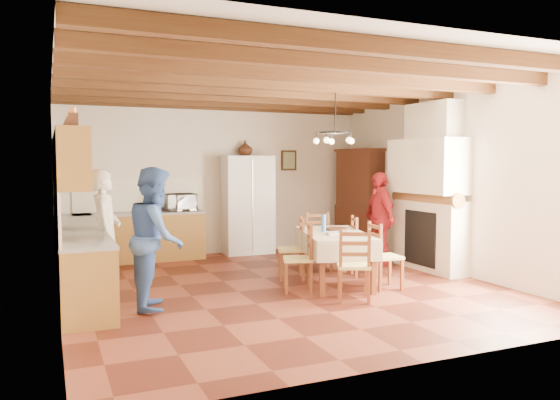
{
  "coord_description": "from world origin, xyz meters",
  "views": [
    {
      "loc": [
        -3.09,
        -7.17,
        1.82
      ],
      "look_at": [
        0.1,
        0.3,
        1.25
      ],
      "focal_mm": 35.0,
      "sensor_mm": 36.0,
      "label": 1
    }
  ],
  "objects_px": {
    "chair_left_near": "(298,258)",
    "person_woman_red": "(379,219)",
    "chair_left_far": "(291,248)",
    "chair_end_near": "(354,264)",
    "hutch": "(360,200)",
    "dining_table": "(334,238)",
    "chair_right_near": "(385,255)",
    "chair_end_far": "(319,241)",
    "refrigerator": "(246,204)",
    "person_woman_blue": "(156,238)",
    "chair_right_far": "(365,246)",
    "person_man": "(105,232)",
    "microwave": "(180,202)"
  },
  "relations": [
    {
      "from": "chair_left_near",
      "to": "person_woman_red",
      "type": "relative_size",
      "value": 0.58
    },
    {
      "from": "chair_left_far",
      "to": "chair_end_near",
      "type": "relative_size",
      "value": 1.0
    },
    {
      "from": "hutch",
      "to": "chair_end_near",
      "type": "bearing_deg",
      "value": -130.11
    },
    {
      "from": "dining_table",
      "to": "chair_left_far",
      "type": "xyz_separation_m",
      "value": [
        -0.47,
        0.52,
        -0.2
      ]
    },
    {
      "from": "chair_left_far",
      "to": "chair_right_near",
      "type": "distance_m",
      "value": 1.49
    },
    {
      "from": "chair_left_far",
      "to": "person_woman_red",
      "type": "xyz_separation_m",
      "value": [
        1.89,
        0.42,
        0.34
      ]
    },
    {
      "from": "chair_right_near",
      "to": "chair_end_far",
      "type": "relative_size",
      "value": 1.0
    },
    {
      "from": "refrigerator",
      "to": "chair_end_far",
      "type": "bearing_deg",
      "value": -75.23
    },
    {
      "from": "chair_end_near",
      "to": "person_woman_blue",
      "type": "distance_m",
      "value": 2.56
    },
    {
      "from": "chair_right_far",
      "to": "person_man",
      "type": "xyz_separation_m",
      "value": [
        -3.9,
        0.43,
        0.38
      ]
    },
    {
      "from": "chair_right_far",
      "to": "chair_end_far",
      "type": "xyz_separation_m",
      "value": [
        -0.42,
        0.77,
        0.0
      ]
    },
    {
      "from": "dining_table",
      "to": "chair_end_near",
      "type": "relative_size",
      "value": 2.0
    },
    {
      "from": "chair_left_near",
      "to": "person_man",
      "type": "distance_m",
      "value": 2.69
    },
    {
      "from": "hutch",
      "to": "dining_table",
      "type": "distance_m",
      "value": 3.09
    },
    {
      "from": "chair_end_far",
      "to": "person_woman_red",
      "type": "bearing_deg",
      "value": 14.97
    },
    {
      "from": "person_woman_red",
      "to": "chair_left_near",
      "type": "bearing_deg",
      "value": -54.0
    },
    {
      "from": "person_woman_red",
      "to": "chair_end_far",
      "type": "bearing_deg",
      "value": -86.95
    },
    {
      "from": "chair_left_near",
      "to": "person_man",
      "type": "bearing_deg",
      "value": -89.92
    },
    {
      "from": "refrigerator",
      "to": "chair_right_near",
      "type": "distance_m",
      "value": 3.87
    },
    {
      "from": "hutch",
      "to": "person_woman_red",
      "type": "height_order",
      "value": "hutch"
    },
    {
      "from": "refrigerator",
      "to": "chair_end_near",
      "type": "xyz_separation_m",
      "value": [
        0.02,
        -4.17,
        -0.49
      ]
    },
    {
      "from": "refrigerator",
      "to": "person_man",
      "type": "relative_size",
      "value": 1.12
    },
    {
      "from": "refrigerator",
      "to": "hutch",
      "type": "height_order",
      "value": "hutch"
    },
    {
      "from": "person_man",
      "to": "chair_end_near",
      "type": "bearing_deg",
      "value": -108.45
    },
    {
      "from": "microwave",
      "to": "person_man",
      "type": "bearing_deg",
      "value": -132.34
    },
    {
      "from": "chair_left_far",
      "to": "chair_right_far",
      "type": "distance_m",
      "value": 1.19
    },
    {
      "from": "refrigerator",
      "to": "dining_table",
      "type": "height_order",
      "value": "refrigerator"
    },
    {
      "from": "refrigerator",
      "to": "person_woman_blue",
      "type": "relative_size",
      "value": 1.1
    },
    {
      "from": "chair_end_near",
      "to": "person_woman_red",
      "type": "relative_size",
      "value": 0.58
    },
    {
      "from": "dining_table",
      "to": "chair_end_near",
      "type": "bearing_deg",
      "value": -104.93
    },
    {
      "from": "hutch",
      "to": "person_woman_red",
      "type": "distance_m",
      "value": 1.56
    },
    {
      "from": "dining_table",
      "to": "chair_right_near",
      "type": "distance_m",
      "value": 0.81
    },
    {
      "from": "refrigerator",
      "to": "person_woman_blue",
      "type": "height_order",
      "value": "refrigerator"
    },
    {
      "from": "chair_right_far",
      "to": "person_woman_blue",
      "type": "height_order",
      "value": "person_woman_blue"
    },
    {
      "from": "chair_right_far",
      "to": "chair_left_near",
      "type": "bearing_deg",
      "value": 129.62
    },
    {
      "from": "chair_right_near",
      "to": "person_man",
      "type": "bearing_deg",
      "value": 77.28
    },
    {
      "from": "refrigerator",
      "to": "chair_end_near",
      "type": "distance_m",
      "value": 4.2
    },
    {
      "from": "dining_table",
      "to": "person_woman_red",
      "type": "xyz_separation_m",
      "value": [
        1.41,
        0.94,
        0.14
      ]
    },
    {
      "from": "chair_end_far",
      "to": "microwave",
      "type": "xyz_separation_m",
      "value": [
        -1.92,
        1.99,
        0.58
      ]
    },
    {
      "from": "microwave",
      "to": "chair_end_far",
      "type": "bearing_deg",
      "value": -54.44
    },
    {
      "from": "person_woman_red",
      "to": "person_man",
      "type": "bearing_deg",
      "value": -80.16
    },
    {
      "from": "chair_left_far",
      "to": "microwave",
      "type": "xyz_separation_m",
      "value": [
        -1.18,
        2.47,
        0.58
      ]
    },
    {
      "from": "hutch",
      "to": "chair_left_near",
      "type": "distance_m",
      "value": 3.8
    },
    {
      "from": "dining_table",
      "to": "person_woman_red",
      "type": "height_order",
      "value": "person_woman_red"
    },
    {
      "from": "chair_end_near",
      "to": "chair_left_far",
      "type": "bearing_deg",
      "value": -56.63
    },
    {
      "from": "chair_left_near",
      "to": "chair_end_far",
      "type": "relative_size",
      "value": 1.0
    },
    {
      "from": "chair_right_near",
      "to": "person_woman_blue",
      "type": "height_order",
      "value": "person_woman_blue"
    },
    {
      "from": "chair_left_near",
      "to": "person_woman_red",
      "type": "height_order",
      "value": "person_woman_red"
    },
    {
      "from": "hutch",
      "to": "chair_end_far",
      "type": "bearing_deg",
      "value": -147.39
    },
    {
      "from": "chair_end_far",
      "to": "microwave",
      "type": "height_order",
      "value": "microwave"
    }
  ]
}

